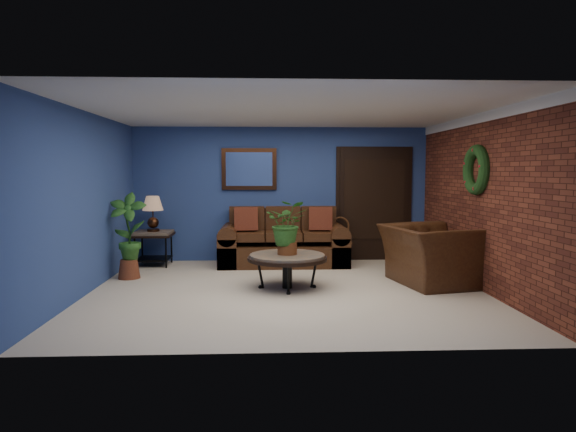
{
  "coord_description": "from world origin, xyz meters",
  "views": [
    {
      "loc": [
        -0.32,
        -7.13,
        1.68
      ],
      "look_at": [
        0.04,
        0.55,
        1.01
      ],
      "focal_mm": 32.0,
      "sensor_mm": 36.0,
      "label": 1
    }
  ],
  "objects_px": {
    "armchair": "(430,255)",
    "side_chair": "(341,237)",
    "sofa": "(283,245)",
    "end_table": "(154,239)",
    "coffee_table": "(287,258)",
    "table_lamp": "(153,209)"
  },
  "relations": [
    {
      "from": "coffee_table",
      "to": "end_table",
      "type": "xyz_separation_m",
      "value": [
        -2.31,
        1.9,
        0.04
      ]
    },
    {
      "from": "sofa",
      "to": "coffee_table",
      "type": "distance_m",
      "value": 1.94
    },
    {
      "from": "coffee_table",
      "to": "side_chair",
      "type": "distance_m",
      "value": 2.23
    },
    {
      "from": "armchair",
      "to": "sofa",
      "type": "bearing_deg",
      "value": 38.47
    },
    {
      "from": "side_chair",
      "to": "armchair",
      "type": "bearing_deg",
      "value": -56.49
    },
    {
      "from": "sofa",
      "to": "table_lamp",
      "type": "height_order",
      "value": "table_lamp"
    },
    {
      "from": "sofa",
      "to": "armchair",
      "type": "bearing_deg",
      "value": -39.63
    },
    {
      "from": "coffee_table",
      "to": "armchair",
      "type": "xyz_separation_m",
      "value": [
        2.14,
        0.17,
        0.0
      ]
    },
    {
      "from": "coffee_table",
      "to": "side_chair",
      "type": "xyz_separation_m",
      "value": [
        1.06,
        1.96,
        0.05
      ]
    },
    {
      "from": "sofa",
      "to": "table_lamp",
      "type": "relative_size",
      "value": 3.78
    },
    {
      "from": "side_chair",
      "to": "table_lamp",
      "type": "bearing_deg",
      "value": -176.51
    },
    {
      "from": "end_table",
      "to": "side_chair",
      "type": "xyz_separation_m",
      "value": [
        3.37,
        0.06,
        0.01
      ]
    },
    {
      "from": "sofa",
      "to": "table_lamp",
      "type": "xyz_separation_m",
      "value": [
        -2.32,
        -0.04,
        0.67
      ]
    },
    {
      "from": "sofa",
      "to": "side_chair",
      "type": "xyz_separation_m",
      "value": [
        1.05,
        0.03,
        0.14
      ]
    },
    {
      "from": "end_table",
      "to": "coffee_table",
      "type": "bearing_deg",
      "value": -39.47
    },
    {
      "from": "sofa",
      "to": "end_table",
      "type": "distance_m",
      "value": 2.32
    },
    {
      "from": "armchair",
      "to": "side_chair",
      "type": "bearing_deg",
      "value": 19.18
    },
    {
      "from": "sofa",
      "to": "coffee_table",
      "type": "relative_size",
      "value": 2.01
    },
    {
      "from": "sofa",
      "to": "armchair",
      "type": "distance_m",
      "value": 2.77
    },
    {
      "from": "coffee_table",
      "to": "side_chair",
      "type": "height_order",
      "value": "side_chair"
    },
    {
      "from": "coffee_table",
      "to": "end_table",
      "type": "height_order",
      "value": "end_table"
    },
    {
      "from": "end_table",
      "to": "armchair",
      "type": "bearing_deg",
      "value": -21.22
    }
  ]
}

